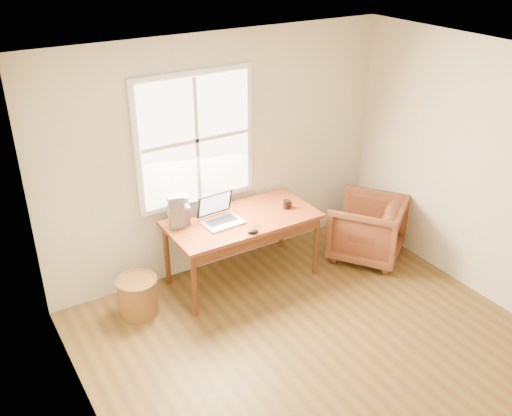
{
  "coord_description": "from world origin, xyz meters",
  "views": [
    {
      "loc": [
        -2.64,
        -2.8,
        3.57
      ],
      "look_at": [
        0.08,
        1.65,
        0.91
      ],
      "focal_mm": 40.0,
      "sensor_mm": 36.0,
      "label": 1
    }
  ],
  "objects_px": {
    "cd_stack_a": "(182,207)",
    "desk": "(242,219)",
    "coffee_mug": "(287,204)",
    "laptop": "(223,210)",
    "wicker_stool": "(138,297)",
    "armchair": "(367,228)"
  },
  "relations": [
    {
      "from": "wicker_stool",
      "to": "laptop",
      "type": "height_order",
      "value": "laptop"
    },
    {
      "from": "armchair",
      "to": "wicker_stool",
      "type": "bearing_deg",
      "value": -42.94
    },
    {
      "from": "cd_stack_a",
      "to": "desk",
      "type": "bearing_deg",
      "value": -30.83
    },
    {
      "from": "armchair",
      "to": "cd_stack_a",
      "type": "bearing_deg",
      "value": -53.99
    },
    {
      "from": "coffee_mug",
      "to": "cd_stack_a",
      "type": "height_order",
      "value": "cd_stack_a"
    },
    {
      "from": "laptop",
      "to": "coffee_mug",
      "type": "relative_size",
      "value": 4.83
    },
    {
      "from": "laptop",
      "to": "desk",
      "type": "bearing_deg",
      "value": -1.63
    },
    {
      "from": "desk",
      "to": "wicker_stool",
      "type": "bearing_deg",
      "value": 180.0
    },
    {
      "from": "laptop",
      "to": "cd_stack_a",
      "type": "height_order",
      "value": "laptop"
    },
    {
      "from": "desk",
      "to": "armchair",
      "type": "height_order",
      "value": "desk"
    },
    {
      "from": "wicker_stool",
      "to": "cd_stack_a",
      "type": "height_order",
      "value": "cd_stack_a"
    },
    {
      "from": "desk",
      "to": "cd_stack_a",
      "type": "distance_m",
      "value": 0.64
    },
    {
      "from": "armchair",
      "to": "laptop",
      "type": "xyz_separation_m",
      "value": [
        -1.7,
        0.34,
        0.55
      ]
    },
    {
      "from": "armchair",
      "to": "coffee_mug",
      "type": "xyz_separation_m",
      "value": [
        -0.94,
        0.28,
        0.43
      ]
    },
    {
      "from": "armchair",
      "to": "wicker_stool",
      "type": "distance_m",
      "value": 2.7
    },
    {
      "from": "armchair",
      "to": "laptop",
      "type": "height_order",
      "value": "laptop"
    },
    {
      "from": "desk",
      "to": "cd_stack_a",
      "type": "height_order",
      "value": "cd_stack_a"
    },
    {
      "from": "desk",
      "to": "wicker_stool",
      "type": "height_order",
      "value": "desk"
    },
    {
      "from": "armchair",
      "to": "cd_stack_a",
      "type": "relative_size",
      "value": 3.11
    },
    {
      "from": "armchair",
      "to": "laptop",
      "type": "relative_size",
      "value": 1.78
    },
    {
      "from": "laptop",
      "to": "armchair",
      "type": "bearing_deg",
      "value": -14.42
    },
    {
      "from": "wicker_stool",
      "to": "cd_stack_a",
      "type": "distance_m",
      "value": 1.01
    }
  ]
}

